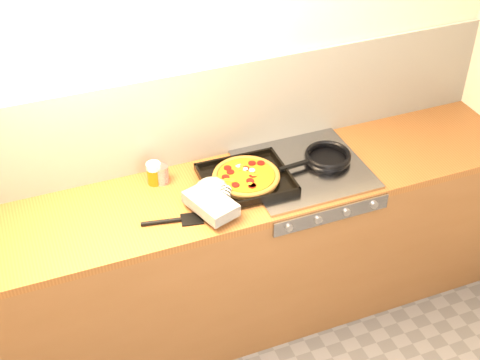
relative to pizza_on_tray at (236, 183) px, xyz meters
name	(u,v)px	position (x,y,z in m)	size (l,w,h in m)	color
room_shell	(198,117)	(-0.07, 0.32, 0.21)	(3.20, 3.20, 3.20)	white
counter_run	(221,258)	(-0.07, 0.03, -0.49)	(3.20, 0.62, 0.90)	brown
stovetop	(304,169)	(0.38, 0.03, -0.04)	(0.60, 0.56, 0.02)	#929398
pizza_on_tray	(236,183)	(0.00, 0.00, 0.00)	(0.56, 0.48, 0.07)	black
frying_pan	(327,157)	(0.51, 0.04, -0.01)	(0.40, 0.25, 0.04)	black
tomato_can	(162,174)	(-0.31, 0.19, 0.00)	(0.08, 0.08, 0.10)	#AC0D19
juice_glass	(154,173)	(-0.35, 0.20, 0.01)	(0.08, 0.08, 0.12)	#C95D0B
wooden_spoon	(231,167)	(0.05, 0.18, -0.03)	(0.30, 0.04, 0.02)	#B57A4C
black_spatula	(174,221)	(-0.34, -0.11, -0.04)	(0.29, 0.10, 0.02)	black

